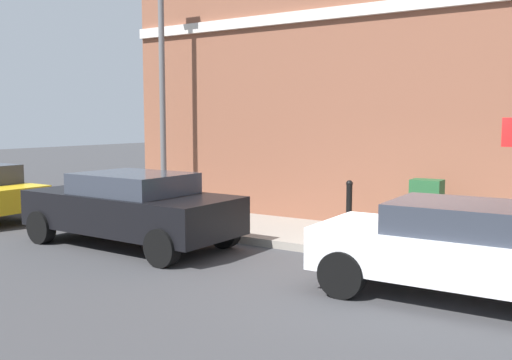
{
  "coord_description": "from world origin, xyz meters",
  "views": [
    {
      "loc": [
        -8.05,
        -2.64,
        2.38
      ],
      "look_at": [
        1.34,
        3.38,
        1.2
      ],
      "focal_mm": 39.72,
      "sensor_mm": 36.0,
      "label": 1
    }
  ],
  "objects_px": {
    "car_white": "(476,249)",
    "car_black": "(131,207)",
    "utility_cabinet": "(426,213)",
    "bollard_near_cabinet": "(349,204)",
    "lamppost": "(162,82)"
  },
  "relations": [
    {
      "from": "car_white",
      "to": "car_black",
      "type": "xyz_separation_m",
      "value": [
        -0.02,
        6.22,
        0.04
      ]
    },
    {
      "from": "utility_cabinet",
      "to": "lamppost",
      "type": "xyz_separation_m",
      "value": [
        -0.01,
        6.4,
        2.62
      ]
    },
    {
      "from": "car_white",
      "to": "utility_cabinet",
      "type": "xyz_separation_m",
      "value": [
        2.69,
        1.43,
        -0.02
      ]
    },
    {
      "from": "utility_cabinet",
      "to": "car_white",
      "type": "bearing_deg",
      "value": -152.08
    },
    {
      "from": "utility_cabinet",
      "to": "bollard_near_cabinet",
      "type": "xyz_separation_m",
      "value": [
        0.1,
        1.57,
        0.02
      ]
    },
    {
      "from": "car_white",
      "to": "lamppost",
      "type": "distance_m",
      "value": 8.67
    },
    {
      "from": "utility_cabinet",
      "to": "bollard_near_cabinet",
      "type": "relative_size",
      "value": 1.11
    },
    {
      "from": "utility_cabinet",
      "to": "lamppost",
      "type": "height_order",
      "value": "lamppost"
    },
    {
      "from": "car_black",
      "to": "car_white",
      "type": "bearing_deg",
      "value": -178.37
    },
    {
      "from": "bollard_near_cabinet",
      "to": "car_black",
      "type": "bearing_deg",
      "value": 131.14
    },
    {
      "from": "car_white",
      "to": "utility_cabinet",
      "type": "relative_size",
      "value": 3.69
    },
    {
      "from": "bollard_near_cabinet",
      "to": "car_white",
      "type": "bearing_deg",
      "value": -132.98
    },
    {
      "from": "car_white",
      "to": "car_black",
      "type": "relative_size",
      "value": 0.98
    },
    {
      "from": "car_black",
      "to": "utility_cabinet",
      "type": "height_order",
      "value": "car_black"
    },
    {
      "from": "car_black",
      "to": "utility_cabinet",
      "type": "distance_m",
      "value": 5.51
    }
  ]
}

